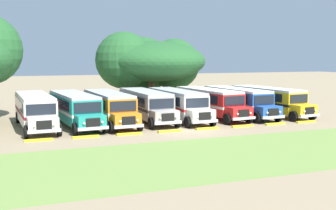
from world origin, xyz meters
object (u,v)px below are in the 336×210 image
object	(u,v)px
parked_bus_slot_5	(209,101)
parked_bus_slot_0	(35,109)
parked_bus_slot_2	(109,106)
parked_bus_slot_4	(177,103)
broad_shade_tree	(149,62)
parked_bus_slot_1	(75,108)
parked_bus_slot_6	(238,100)
parked_bus_slot_7	(268,100)
parked_bus_slot_3	(146,104)

from	to	relation	value
parked_bus_slot_5	parked_bus_slot_0	bearing A→B (deg)	-94.42
parked_bus_slot_2	parked_bus_slot_4	size ratio (longest dim) A/B	1.00
parked_bus_slot_0	parked_bus_slot_2	distance (m)	6.39
parked_bus_slot_0	broad_shade_tree	size ratio (longest dim) A/B	0.78
parked_bus_slot_1	parked_bus_slot_4	bearing A→B (deg)	84.92
parked_bus_slot_0	parked_bus_slot_4	world-z (taller)	same
parked_bus_slot_2	parked_bus_slot_6	size ratio (longest dim) A/B	1.00
parked_bus_slot_0	parked_bus_slot_4	size ratio (longest dim) A/B	1.00
parked_bus_slot_1	parked_bus_slot_7	bearing A→B (deg)	83.83
parked_bus_slot_1	parked_bus_slot_7	world-z (taller)	same
parked_bus_slot_0	parked_bus_slot_3	bearing A→B (deg)	89.25
parked_bus_slot_1	parked_bus_slot_0	bearing A→B (deg)	-97.77
parked_bus_slot_5	parked_bus_slot_7	world-z (taller)	same
parked_bus_slot_3	parked_bus_slot_4	bearing A→B (deg)	80.22
parked_bus_slot_4	parked_bus_slot_5	size ratio (longest dim) A/B	0.99
parked_bus_slot_3	broad_shade_tree	bearing A→B (deg)	159.20
parked_bus_slot_7	parked_bus_slot_5	bearing A→B (deg)	-101.55
parked_bus_slot_7	broad_shade_tree	size ratio (longest dim) A/B	0.79
parked_bus_slot_3	broad_shade_tree	distance (m)	12.24
parked_bus_slot_5	parked_bus_slot_3	bearing A→B (deg)	-96.66
parked_bus_slot_5	parked_bus_slot_7	size ratio (longest dim) A/B	1.00
parked_bus_slot_6	broad_shade_tree	world-z (taller)	broad_shade_tree
parked_bus_slot_5	broad_shade_tree	xyz separation A→B (m)	(-2.68, 11.10, 3.78)
parked_bus_slot_2	parked_bus_slot_5	xyz separation A→B (m)	(10.36, 0.44, 0.00)
parked_bus_slot_5	parked_bus_slot_7	bearing A→B (deg)	79.11
parked_bus_slot_7	broad_shade_tree	distance (m)	15.43
parked_bus_slot_2	parked_bus_slot_0	bearing A→B (deg)	-94.21
parked_bus_slot_0	parked_bus_slot_2	xyz separation A→B (m)	(6.39, -0.19, 0.00)
parked_bus_slot_0	parked_bus_slot_3	world-z (taller)	same
parked_bus_slot_1	parked_bus_slot_2	xyz separation A→B (m)	(3.07, -0.05, 0.00)
parked_bus_slot_3	broad_shade_tree	xyz separation A→B (m)	(4.00, 10.94, 3.78)
parked_bus_slot_4	parked_bus_slot_5	world-z (taller)	same
parked_bus_slot_7	broad_shade_tree	bearing A→B (deg)	-147.67
parked_bus_slot_7	parked_bus_slot_4	bearing A→B (deg)	-97.73
parked_bus_slot_3	parked_bus_slot_4	xyz separation A→B (m)	(3.07, -0.49, 0.00)
parked_bus_slot_0	parked_bus_slot_7	xyz separation A→B (m)	(23.34, -0.40, 0.00)
parked_bus_slot_3	broad_shade_tree	world-z (taller)	broad_shade_tree
parked_bus_slot_5	parked_bus_slot_1	bearing A→B (deg)	-93.62
parked_bus_slot_6	parked_bus_slot_3	bearing A→B (deg)	-95.51
parked_bus_slot_2	parked_bus_slot_5	bearing A→B (deg)	89.91
parked_bus_slot_0	broad_shade_tree	bearing A→B (deg)	125.79
parked_bus_slot_3	parked_bus_slot_6	bearing A→B (deg)	86.57
parked_bus_slot_4	parked_bus_slot_3	bearing A→B (deg)	-100.42
parked_bus_slot_2	parked_bus_slot_6	xyz separation A→B (m)	(13.49, 0.14, 0.00)
parked_bus_slot_1	broad_shade_tree	bearing A→B (deg)	131.46
parked_bus_slot_3	parked_bus_slot_7	size ratio (longest dim) A/B	0.99
parked_bus_slot_3	parked_bus_slot_5	distance (m)	6.68
parked_bus_slot_1	parked_bus_slot_5	size ratio (longest dim) A/B	1.00
parked_bus_slot_4	parked_bus_slot_6	size ratio (longest dim) A/B	1.00
parked_bus_slot_3	parked_bus_slot_4	world-z (taller)	same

